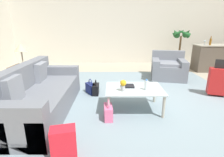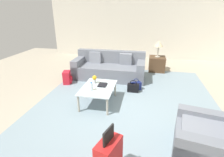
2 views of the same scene
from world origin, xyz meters
name	(u,v)px [view 2 (image 2 of 2)]	position (x,y,z in m)	size (l,w,h in m)	color
ground_plane	(115,114)	(0.00, 0.00, 0.00)	(12.00, 12.00, 0.00)	#A89E89
wall_left	(135,24)	(-5.06, 0.00, 1.55)	(0.12, 8.00, 3.10)	beige
area_rug	(127,102)	(-0.60, 0.20, 0.00)	(5.20, 4.40, 0.01)	gray
couch	(110,69)	(-2.20, -0.60, 0.30)	(0.94, 2.34, 0.87)	slate
armchair	(211,142)	(0.91, 1.67, 0.29)	(1.14, 1.11, 0.82)	slate
coffee_table	(98,89)	(-0.40, -0.50, 0.39)	(1.06, 0.77, 0.44)	silver
water_bottle	(91,87)	(-0.20, -0.60, 0.53)	(0.06, 0.06, 0.20)	silver
coffee_table_book	(103,85)	(-0.52, -0.42, 0.45)	(0.25, 0.20, 0.03)	black
flower_vase	(95,79)	(-0.62, -0.65, 0.56)	(0.11, 0.11, 0.21)	#B2B7BC
side_table	(157,64)	(-3.20, 1.00, 0.27)	(0.58, 0.58, 0.54)	#513823
table_lamp	(159,44)	(-3.20, 1.00, 1.01)	(0.33, 0.33, 0.60)	#ADA899
handbag_black	(133,88)	(-1.20, 0.29, 0.13)	(0.14, 0.32, 0.36)	black
handbag_pink	(91,89)	(-0.88, -0.86, 0.13)	(0.17, 0.33, 0.36)	pink
handbag_navy	(136,86)	(-1.33, 0.35, 0.13)	(0.29, 0.35, 0.36)	navy
backpack_red	(67,78)	(-1.40, -1.79, 0.19)	(0.34, 0.30, 0.40)	red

